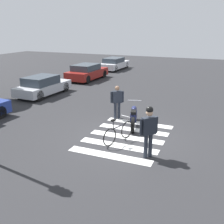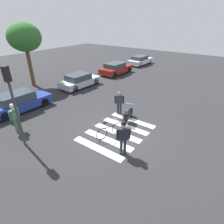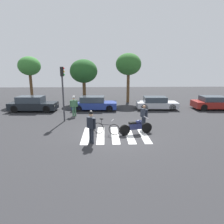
% 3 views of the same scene
% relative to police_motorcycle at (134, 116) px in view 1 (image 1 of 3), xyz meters
% --- Properties ---
extents(ground_plane, '(60.00, 60.00, 0.00)m').
position_rel_police_motorcycle_xyz_m(ground_plane, '(-1.32, -0.13, -0.47)').
color(ground_plane, '#2B2B2D').
extents(police_motorcycle, '(2.16, 0.85, 1.06)m').
position_rel_police_motorcycle_xyz_m(police_motorcycle, '(0.00, 0.00, 0.00)').
color(police_motorcycle, black).
rests_on(police_motorcycle, ground_plane).
extents(leaning_bicycle, '(1.68, 0.67, 1.02)m').
position_rel_police_motorcycle_xyz_m(leaning_bicycle, '(-1.88, 0.01, -0.08)').
color(leaning_bicycle, black).
rests_on(leaning_bicycle, ground_plane).
extents(officer_on_foot, '(0.43, 0.57, 1.65)m').
position_rel_police_motorcycle_xyz_m(officer_on_foot, '(0.71, 1.10, 0.47)').
color(officer_on_foot, '#1E232D').
rests_on(officer_on_foot, ground_plane).
extents(officer_by_motorcycle, '(0.53, 0.51, 1.87)m').
position_rel_police_motorcycle_xyz_m(officer_by_motorcycle, '(-2.71, -1.42, 0.63)').
color(officer_by_motorcycle, '#1E232D').
rests_on(officer_by_motorcycle, ground_plane).
extents(crosswalk_stripes, '(4.05, 3.14, 0.01)m').
position_rel_police_motorcycle_xyz_m(crosswalk_stripes, '(-1.32, -0.13, -0.47)').
color(crosswalk_stripes, silver).
rests_on(crosswalk_stripes, ground_plane).
extents(car_silver_sedan, '(4.09, 1.92, 1.27)m').
position_rel_police_motorcycle_xyz_m(car_silver_sedan, '(3.23, 7.38, 0.14)').
color(car_silver_sedan, black).
rests_on(car_silver_sedan, ground_plane).
extents(car_maroon_wagon, '(4.32, 2.09, 1.32)m').
position_rel_police_motorcycle_xyz_m(car_maroon_wagon, '(9.07, 7.17, 0.17)').
color(car_maroon_wagon, black).
rests_on(car_maroon_wagon, ground_plane).
extents(car_white_van, '(4.31, 1.91, 1.23)m').
position_rel_police_motorcycle_xyz_m(car_white_van, '(15.10, 7.12, 0.13)').
color(car_white_van, black).
rests_on(car_white_van, ground_plane).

